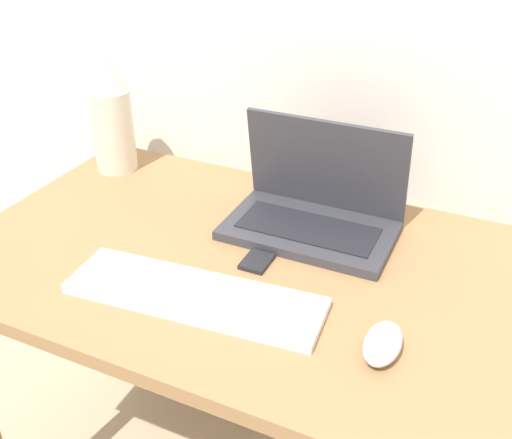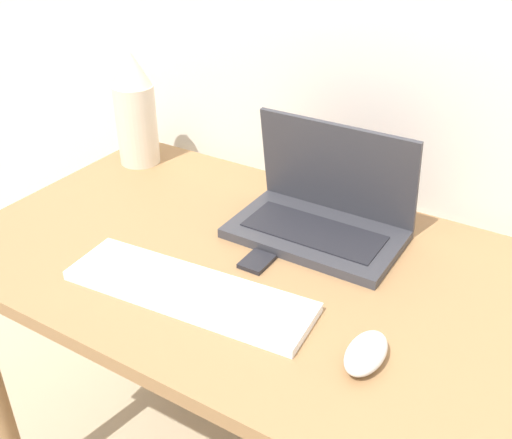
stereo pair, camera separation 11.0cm
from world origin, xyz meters
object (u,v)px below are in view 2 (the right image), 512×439
(laptop, at_px, (322,210))
(keyboard, at_px, (188,291))
(vase, at_px, (135,109))
(mp3_player, at_px, (257,262))
(mouse, at_px, (366,353))

(laptop, distance_m, keyboard, 0.34)
(laptop, relative_size, keyboard, 0.73)
(vase, distance_m, mp3_player, 0.57)
(laptop, height_order, keyboard, laptop)
(mouse, bearing_deg, keyboard, -178.57)
(keyboard, distance_m, mouse, 0.33)
(mouse, distance_m, vase, 0.88)
(keyboard, bearing_deg, vase, 139.23)
(laptop, bearing_deg, mouse, -53.55)
(keyboard, height_order, mp3_player, keyboard)
(keyboard, height_order, mouse, mouse)
(laptop, xyz_separation_m, mouse, (0.23, -0.31, -0.03))
(laptop, distance_m, mouse, 0.39)
(laptop, bearing_deg, keyboard, -108.03)
(keyboard, relative_size, mouse, 4.45)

